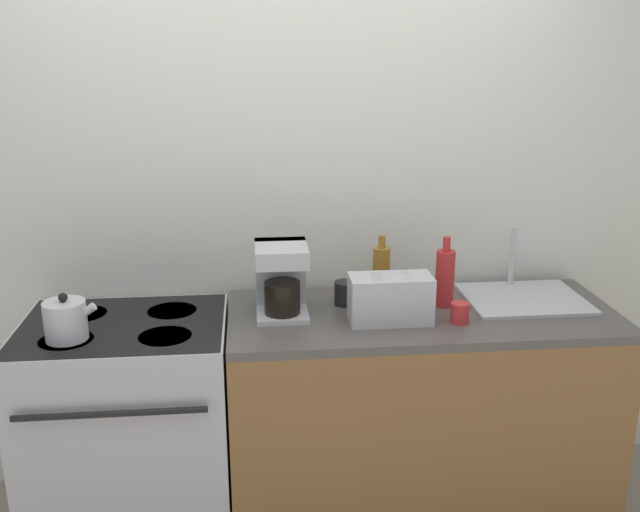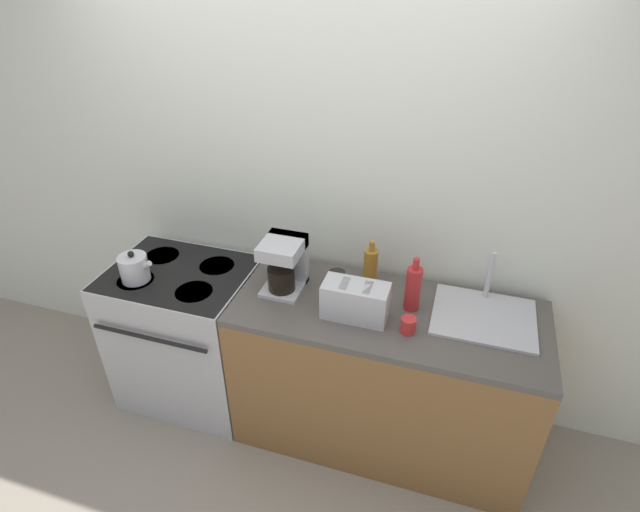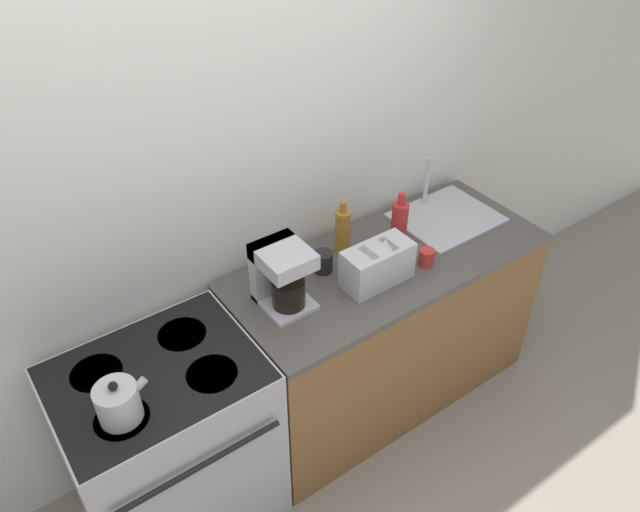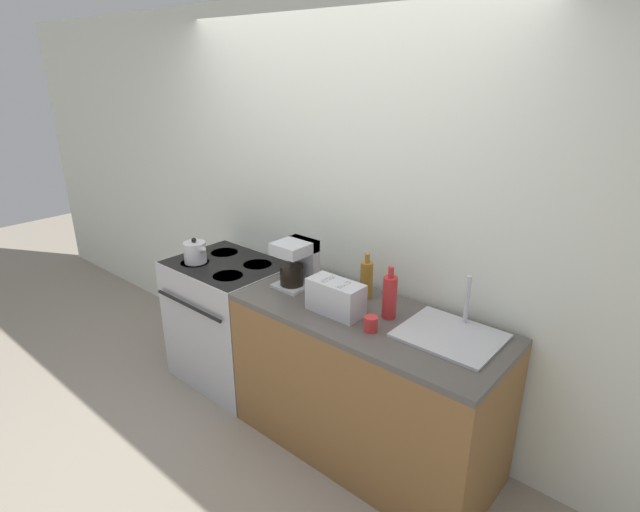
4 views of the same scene
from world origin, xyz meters
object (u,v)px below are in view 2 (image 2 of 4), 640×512
(kettle, at_px, (134,268))
(bottle_amber, at_px, (370,268))
(bottle_red, at_px, (413,288))
(stove, at_px, (188,333))
(coffee_maker, at_px, (284,262))
(toaster, at_px, (355,301))
(cup_red, at_px, (408,325))
(cup_black, at_px, (337,280))

(kettle, bearing_deg, bottle_amber, 14.79)
(bottle_red, height_order, bottle_amber, bottle_red)
(kettle, bearing_deg, bottle_red, 7.77)
(stove, distance_m, bottle_amber, 1.21)
(coffee_maker, height_order, bottle_amber, coffee_maker)
(kettle, bearing_deg, toaster, 2.49)
(coffee_maker, bearing_deg, stove, -174.19)
(cup_red, bearing_deg, kettle, -179.47)
(bottle_red, bearing_deg, bottle_amber, 152.96)
(stove, bearing_deg, cup_black, 8.35)
(cup_red, height_order, cup_black, cup_black)
(toaster, relative_size, cup_red, 4.00)
(coffee_maker, xyz_separation_m, bottle_red, (0.67, 0.01, -0.03))
(toaster, relative_size, bottle_red, 1.09)
(bottle_amber, relative_size, cup_red, 3.45)
(kettle, bearing_deg, cup_black, 13.46)
(stove, xyz_separation_m, bottle_red, (1.29, 0.08, 0.57))
(stove, xyz_separation_m, bottle_amber, (1.05, 0.20, 0.56))
(cup_red, bearing_deg, toaster, 171.70)
(bottle_amber, relative_size, cup_black, 2.78)
(cup_red, relative_size, cup_black, 0.81)
(stove, distance_m, bottle_red, 1.41)
(kettle, relative_size, toaster, 0.61)
(kettle, xyz_separation_m, toaster, (1.21, 0.05, 0.02))
(stove, distance_m, toaster, 1.17)
(bottle_amber, height_order, cup_black, bottle_amber)
(toaster, xyz_separation_m, cup_black, (-0.15, 0.20, -0.04))
(cup_black, bearing_deg, cup_red, -30.00)
(stove, height_order, coffee_maker, coffee_maker)
(stove, xyz_separation_m, kettle, (-0.17, -0.12, 0.52))
(stove, height_order, cup_red, cup_red)
(stove, bearing_deg, bottle_red, 3.37)
(kettle, height_order, bottle_red, bottle_red)
(kettle, distance_m, coffee_maker, 0.82)
(toaster, bearing_deg, stove, 176.08)
(stove, height_order, toaster, toaster)
(cup_black, bearing_deg, bottle_red, -7.64)
(toaster, height_order, bottle_amber, bottle_amber)
(toaster, distance_m, bottle_amber, 0.27)
(stove, distance_m, cup_red, 1.40)
(kettle, distance_m, bottle_red, 1.48)
(toaster, xyz_separation_m, bottle_red, (0.25, 0.15, 0.03))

